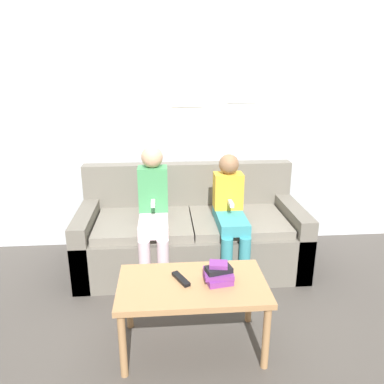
# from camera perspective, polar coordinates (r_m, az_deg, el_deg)

# --- Properties ---
(ground_plane) EXTENTS (10.00, 10.00, 0.00)m
(ground_plane) POSITION_cam_1_polar(r_m,az_deg,el_deg) (3.02, 0.62, -15.74)
(ground_plane) COLOR #4C4742
(wall_back) EXTENTS (8.00, 0.06, 2.60)m
(wall_back) POSITION_cam_1_polar(r_m,az_deg,el_deg) (3.58, -0.84, 11.98)
(wall_back) COLOR silver
(wall_back) RESTS_ON ground_plane
(couch) EXTENTS (1.92, 0.84, 0.86)m
(couch) POSITION_cam_1_polar(r_m,az_deg,el_deg) (3.36, -0.19, -6.51)
(couch) COLOR #6B665B
(couch) RESTS_ON ground_plane
(coffee_table) EXTENTS (0.90, 0.51, 0.46)m
(coffee_table) POSITION_cam_1_polar(r_m,az_deg,el_deg) (2.36, 0.06, -14.83)
(coffee_table) COLOR #AD7F51
(coffee_table) RESTS_ON ground_plane
(person_left) EXTENTS (0.24, 0.57, 1.10)m
(person_left) POSITION_cam_1_polar(r_m,az_deg,el_deg) (3.04, -5.92, -2.54)
(person_left) COLOR silver
(person_left) RESTS_ON ground_plane
(person_right) EXTENTS (0.24, 0.57, 1.03)m
(person_right) POSITION_cam_1_polar(r_m,az_deg,el_deg) (3.09, 5.87, -3.00)
(person_right) COLOR teal
(person_right) RESTS_ON ground_plane
(tv_remote) EXTENTS (0.11, 0.17, 0.02)m
(tv_remote) POSITION_cam_1_polar(r_m,az_deg,el_deg) (2.35, -1.70, -13.10)
(tv_remote) COLOR black
(tv_remote) RESTS_ON coffee_table
(book_stack) EXTENTS (0.18, 0.17, 0.12)m
(book_stack) POSITION_cam_1_polar(r_m,az_deg,el_deg) (2.33, 4.04, -12.30)
(book_stack) COLOR #7A3389
(book_stack) RESTS_ON coffee_table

